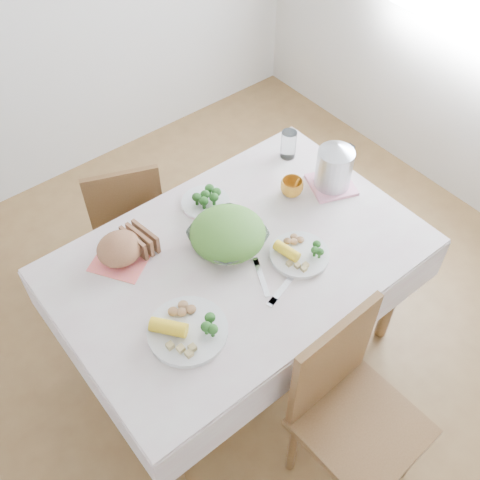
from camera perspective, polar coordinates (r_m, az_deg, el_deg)
floor at (r=2.95m, az=-0.06°, el=-10.97°), size 3.60×3.60×0.00m
dining_table at (r=2.64m, az=-0.07°, el=-6.85°), size 1.40×0.90×0.75m
tablecloth at (r=2.33m, az=-0.07°, el=-1.56°), size 1.50×1.00×0.01m
chair_near at (r=2.31m, az=12.26°, el=-18.08°), size 0.44×0.44×0.95m
chair_far at (r=3.00m, az=-11.58°, el=3.47°), size 0.49×0.49×0.84m
salad_bowl at (r=2.34m, az=-1.24°, el=0.22°), size 0.32×0.32×0.07m
dinner_plate_left at (r=2.10m, az=-5.33°, el=-9.22°), size 0.38×0.38×0.03m
dinner_plate_right at (r=2.32m, az=6.05°, el=-1.50°), size 0.29×0.29×0.02m
broccoli_plate at (r=2.52m, az=-3.51°, el=3.79°), size 0.25×0.25×0.02m
napkin at (r=2.36m, az=-11.89°, el=-1.78°), size 0.30×0.30×0.00m
bread_loaf at (r=2.32m, az=-12.11°, el=-0.90°), size 0.20×0.19×0.11m
fruit_bowl at (r=2.40m, az=-10.72°, el=0.15°), size 0.14×0.14×0.04m
yellow_mug at (r=2.55m, az=5.28°, el=5.34°), size 0.13×0.13×0.08m
glass_tumbler at (r=2.74m, az=4.94°, el=9.56°), size 0.09×0.09×0.14m
pink_tray at (r=2.64m, az=9.26°, el=5.57°), size 0.25×0.25×0.02m
electric_kettle at (r=2.56m, az=9.57°, el=7.41°), size 0.19×0.19×0.23m
fork_right at (r=2.25m, az=2.20°, el=-3.87°), size 0.10×0.18×0.00m
knife at (r=2.23m, az=4.61°, el=-4.63°), size 0.21×0.09×0.00m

